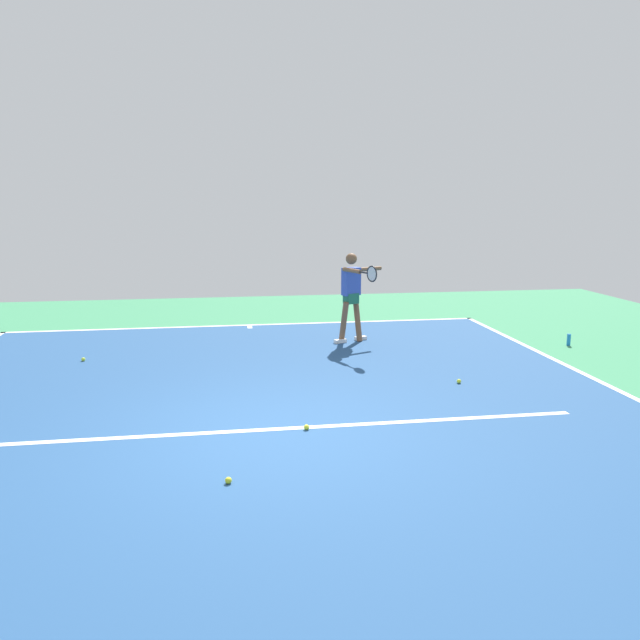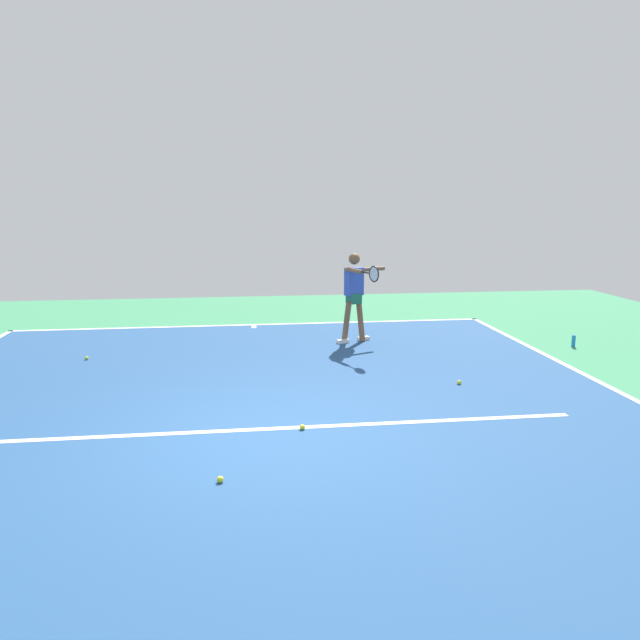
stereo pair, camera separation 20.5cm
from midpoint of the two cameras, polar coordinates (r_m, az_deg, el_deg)
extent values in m
plane|color=#388456|center=(7.13, -5.73, -10.89)|extent=(20.93, 20.93, 0.00)
cube|color=navy|center=(7.13, -5.73, -10.87)|extent=(10.32, 12.89, 0.00)
cube|color=white|center=(13.28, -7.20, -0.48)|extent=(10.32, 0.10, 0.01)
cube|color=white|center=(7.29, -5.80, -10.37)|extent=(7.74, 0.10, 0.01)
cube|color=white|center=(13.08, -7.18, -0.65)|extent=(0.10, 0.30, 0.01)
cylinder|color=brown|center=(11.66, 3.11, -0.06)|extent=(0.20, 0.29, 0.82)
cube|color=white|center=(11.78, 3.41, -1.75)|extent=(0.26, 0.19, 0.07)
cylinder|color=brown|center=(11.48, 1.77, -0.23)|extent=(0.20, 0.29, 0.82)
cube|color=white|center=(11.52, 1.44, -2.03)|extent=(0.26, 0.19, 0.07)
cube|color=#1E664C|center=(11.49, 2.47, 2.10)|extent=(0.31, 0.28, 0.20)
cube|color=#334CB2|center=(11.44, 2.48, 3.70)|extent=(0.38, 0.30, 0.53)
sphere|color=brown|center=(11.40, 2.50, 5.86)|extent=(0.22, 0.22, 0.22)
cylinder|color=brown|center=(11.67, 4.26, 4.89)|extent=(0.52, 0.28, 0.08)
cylinder|color=brown|center=(11.10, 2.53, 4.75)|extent=(0.28, 0.52, 0.08)
cylinder|color=black|center=(10.80, 3.66, 4.55)|extent=(0.11, 0.21, 0.03)
torus|color=black|center=(10.60, 4.43, 4.41)|extent=(0.14, 0.28, 0.29)
cylinder|color=silver|center=(10.60, 4.43, 4.41)|extent=(0.10, 0.23, 0.25)
sphere|color=#CCE033|center=(9.21, 12.52, -5.74)|extent=(0.07, 0.07, 0.07)
sphere|color=#C6E53D|center=(11.02, -22.18, -3.50)|extent=(0.07, 0.07, 0.07)
sphere|color=yellow|center=(7.24, -2.12, -10.20)|extent=(0.07, 0.07, 0.07)
sphere|color=yellow|center=(6.05, -9.74, -14.88)|extent=(0.07, 0.07, 0.07)
cylinder|color=blue|center=(12.21, 22.23, -1.76)|extent=(0.07, 0.07, 0.22)
camera|label=1|loc=(0.10, -90.64, -0.13)|focal=33.49mm
camera|label=2|loc=(0.10, 89.36, 0.13)|focal=33.49mm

